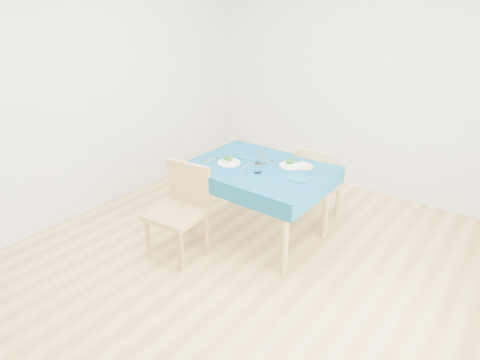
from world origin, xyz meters
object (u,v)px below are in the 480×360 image
Objects in this scene: table at (259,202)px; chair_far at (320,176)px; chair_near at (175,199)px; bowl_near at (229,160)px; bowl_far at (290,163)px; side_plate at (303,166)px.

chair_far reaches higher than table.
chair_near is 1.55m from chair_far.
chair_far is 4.67× the size of bowl_near.
bowl_far is 1.10× the size of side_plate.
side_plate is at bearing 36.56° from table.
table is 6.29× the size of bowl_far.
table is 6.92× the size of side_plate.
chair_far is (0.31, 0.66, 0.14)m from table.
side_plate is (0.33, 0.25, 0.38)m from table.
table is 0.74m from chair_far.
chair_near is at bearing -127.72° from side_plate.
bowl_near is at bearing -158.16° from table.
table is at bearing 21.84° from bowl_near.
bowl_near is at bearing -149.63° from side_plate.
chair_near is at bearing -125.20° from bowl_far.
chair_far is 1.01m from bowl_near.
chair_near is at bearing -119.92° from table.
bowl_near reaches higher than side_plate.
chair_far is at bearing 64.55° from table.
side_plate is at bearing 45.20° from chair_near.
table is 1.12× the size of chair_near.
chair_far is at bearing 55.09° from chair_near.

